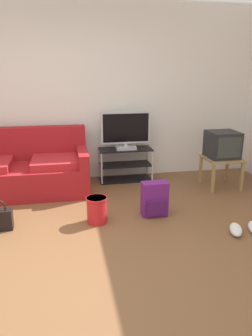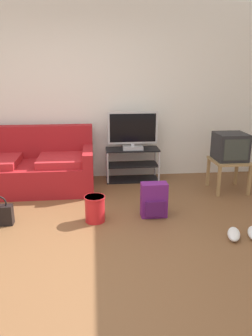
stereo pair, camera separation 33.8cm
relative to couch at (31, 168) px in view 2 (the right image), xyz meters
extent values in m
cube|color=brown|center=(0.70, -1.92, -0.33)|extent=(9.00, 9.80, 0.02)
cube|color=silver|center=(0.70, 0.53, 1.03)|extent=(9.00, 0.10, 2.70)
cube|color=maroon|center=(0.00, -0.06, -0.12)|extent=(1.84, 0.93, 0.41)
cube|color=maroon|center=(0.00, 0.30, 0.33)|extent=(1.84, 0.20, 0.49)
cube|color=maroon|center=(0.85, -0.06, 0.19)|extent=(0.14, 0.93, 0.21)
cube|color=#AF2026|center=(0.51, -0.12, 0.13)|extent=(0.74, 0.65, 0.10)
cube|color=black|center=(1.54, 0.23, 0.18)|extent=(0.83, 0.37, 0.02)
cube|color=black|center=(1.54, 0.23, -0.06)|extent=(0.80, 0.36, 0.02)
cube|color=black|center=(1.54, 0.23, -0.31)|extent=(0.83, 0.37, 0.02)
cylinder|color=#B7B7BC|center=(1.14, 0.06, -0.06)|extent=(0.03, 0.03, 0.51)
cylinder|color=#B7B7BC|center=(1.94, 0.06, -0.06)|extent=(0.03, 0.03, 0.51)
cylinder|color=#B7B7BC|center=(1.14, 0.40, -0.06)|extent=(0.03, 0.03, 0.51)
cylinder|color=#B7B7BC|center=(1.94, 0.40, -0.06)|extent=(0.03, 0.03, 0.51)
cube|color=#B2B2B7|center=(1.54, 0.21, 0.22)|extent=(0.31, 0.22, 0.05)
cube|color=#B2B2B7|center=(1.54, 0.21, 0.26)|extent=(0.05, 0.04, 0.04)
cube|color=#B2B2B7|center=(1.54, 0.21, 0.53)|extent=(0.77, 0.04, 0.49)
cube|color=black|center=(1.54, 0.19, 0.53)|extent=(0.71, 0.01, 0.43)
cube|color=#9E7A4C|center=(2.88, -0.37, 0.13)|extent=(0.50, 0.50, 0.03)
cube|color=#9E7A4C|center=(2.66, -0.60, -0.10)|extent=(0.04, 0.04, 0.43)
cube|color=#9E7A4C|center=(3.10, -0.60, -0.10)|extent=(0.04, 0.04, 0.43)
cube|color=#9E7A4C|center=(2.66, -0.15, -0.10)|extent=(0.04, 0.04, 0.43)
cube|color=#9E7A4C|center=(3.10, -0.15, -0.10)|extent=(0.04, 0.04, 0.43)
cube|color=#232326|center=(2.88, -0.35, 0.34)|extent=(0.43, 0.42, 0.38)
cube|color=#333833|center=(2.88, -0.57, 0.34)|extent=(0.35, 0.01, 0.30)
cube|color=#661E70|center=(1.64, -1.15, -0.11)|extent=(0.31, 0.16, 0.42)
cube|color=#4C1654|center=(1.64, -1.24, -0.19)|extent=(0.24, 0.04, 0.19)
cylinder|color=#4C1654|center=(1.55, -1.05, -0.09)|extent=(0.04, 0.04, 0.34)
cylinder|color=#4C1654|center=(1.73, -1.05, -0.09)|extent=(0.04, 0.04, 0.34)
cube|color=black|center=(-0.15, -1.20, -0.20)|extent=(0.29, 0.12, 0.23)
cylinder|color=red|center=(0.93, -1.21, -0.17)|extent=(0.23, 0.23, 0.31)
cylinder|color=red|center=(0.93, -1.21, -0.02)|extent=(0.25, 0.25, 0.02)
ellipsoid|color=white|center=(2.39, -1.77, -0.28)|extent=(0.23, 0.32, 0.09)
camera|label=1|loc=(0.61, -4.71, 1.40)|focal=35.17mm
camera|label=2|loc=(0.95, -4.76, 1.40)|focal=35.17mm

